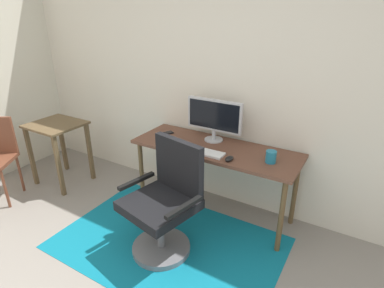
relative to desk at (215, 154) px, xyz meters
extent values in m
cube|color=beige|center=(-0.02, 0.35, 0.66)|extent=(6.00, 0.10, 2.60)
cube|color=#0D6B84|center=(-0.12, -0.62, -0.64)|extent=(1.90, 1.26, 0.01)
cube|color=brown|center=(0.00, 0.00, 0.06)|extent=(1.56, 0.56, 0.03)
cylinder|color=brown|center=(-0.72, -0.22, -0.30)|extent=(0.04, 0.04, 0.68)
cylinder|color=brown|center=(0.72, -0.22, -0.30)|extent=(0.04, 0.04, 0.68)
cylinder|color=brown|center=(-0.72, 0.22, -0.30)|extent=(0.04, 0.04, 0.68)
cylinder|color=brown|center=(0.72, 0.22, -0.30)|extent=(0.04, 0.04, 0.68)
cylinder|color=#B2B2B7|center=(-0.09, 0.14, 0.08)|extent=(0.18, 0.18, 0.01)
cylinder|color=#B2B2B7|center=(-0.09, 0.14, 0.13)|extent=(0.04, 0.04, 0.09)
cube|color=#B7B7BC|center=(-0.09, 0.14, 0.33)|extent=(0.55, 0.04, 0.30)
cube|color=black|center=(-0.09, 0.12, 0.33)|extent=(0.51, 0.00, 0.26)
cube|color=white|center=(-0.06, -0.17, 0.08)|extent=(0.43, 0.13, 0.02)
ellipsoid|color=black|center=(0.23, -0.19, 0.09)|extent=(0.06, 0.10, 0.03)
cylinder|color=teal|center=(0.54, -0.05, 0.13)|extent=(0.09, 0.09, 0.10)
cube|color=black|center=(-0.58, 0.04, 0.08)|extent=(0.12, 0.16, 0.01)
cylinder|color=slate|center=(-0.12, -0.72, -0.61)|extent=(0.49, 0.49, 0.05)
cylinder|color=slate|center=(-0.12, -0.72, -0.41)|extent=(0.06, 0.06, 0.37)
cube|color=black|center=(-0.12, -0.72, -0.18)|extent=(0.61, 0.61, 0.08)
cube|color=black|center=(-0.07, -0.50, 0.08)|extent=(0.49, 0.16, 0.45)
cube|color=black|center=(-0.39, -0.66, -0.07)|extent=(0.11, 0.36, 0.03)
cube|color=black|center=(0.15, -0.78, -0.07)|extent=(0.11, 0.36, 0.03)
cylinder|color=brown|center=(-1.84, -1.01, -0.42)|extent=(0.03, 0.03, 0.43)
cylinder|color=brown|center=(-2.02, -0.74, -0.42)|extent=(0.03, 0.03, 0.43)
cube|color=brown|center=(-1.80, -0.36, 0.07)|extent=(0.56, 0.51, 0.02)
cube|color=brown|center=(-2.04, -0.57, -0.29)|extent=(0.04, 0.04, 0.70)
cube|color=brown|center=(-1.56, -0.57, -0.29)|extent=(0.04, 0.04, 0.70)
cube|color=brown|center=(-2.04, -0.14, -0.29)|extent=(0.04, 0.04, 0.70)
cube|color=brown|center=(-1.56, -0.14, -0.29)|extent=(0.04, 0.04, 0.70)
camera|label=1|loc=(1.17, -2.38, 1.25)|focal=29.28mm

